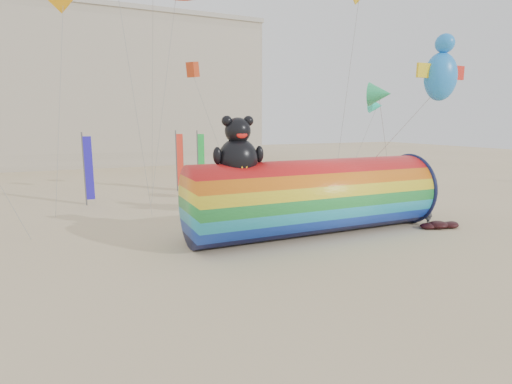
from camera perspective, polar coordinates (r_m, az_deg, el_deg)
name	(u,v)px	position (r m, az deg, el deg)	size (l,w,h in m)	color
ground	(259,247)	(19.14, 0.47, -7.91)	(160.00, 160.00, 0.00)	#CCB58C
hotel_building	(37,89)	(62.84, -28.83, 12.78)	(60.40, 15.40, 20.60)	#B7AD99
windsock_assembly	(313,195)	(21.30, 8.21, -0.41)	(13.60, 4.14, 6.27)	red
kite_handler	(428,209)	(25.00, 23.38, -2.29)	(0.68, 0.44, 1.85)	#515458
fabric_bundle	(440,225)	(24.81, 24.82, -4.27)	(2.62, 1.35, 0.41)	#390A0C
festival_banners	(160,163)	(33.06, -13.59, 4.04)	(9.51, 3.38, 5.20)	#59595E
flying_kites	(234,7)	(25.86, -3.12, 24.85)	(29.59, 15.02, 10.88)	#1F81E1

